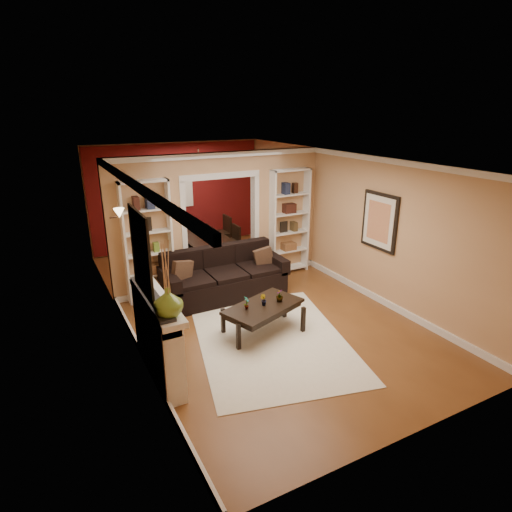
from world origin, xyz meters
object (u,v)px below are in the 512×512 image
sofa (225,274)px  dining_table (202,246)px  coffee_table (263,319)px  bookshelf_right (289,222)px  fireplace (159,336)px  bookshelf_left (148,242)px

sofa → dining_table: size_ratio=1.33×
dining_table → coffee_table: bearing=173.7°
sofa → bookshelf_right: bearing=17.8°
bookshelf_right → fireplace: bookshelf_right is taller
coffee_table → sofa: bearing=69.0°
coffee_table → fireplace: bearing=170.6°
coffee_table → bookshelf_left: bookshelf_left is taller
fireplace → bookshelf_left: bearing=78.0°
bookshelf_left → fireplace: 2.65m
sofa → fireplace: bearing=-133.2°
coffee_table → dining_table: size_ratio=0.72×
sofa → bookshelf_left: size_ratio=1.04×
dining_table → bookshelf_left: bearing=134.8°
bookshelf_right → dining_table: (-1.40, 1.69, -0.83)m
sofa → bookshelf_left: (-1.29, 0.58, 0.68)m
coffee_table → dining_table: 3.90m
bookshelf_right → dining_table: size_ratio=1.28×
coffee_table → bookshelf_right: bearing=29.8°
bookshelf_left → bookshelf_right: 3.10m
bookshelf_left → dining_table: bearing=44.8°
bookshelf_left → fireplace: (-0.54, -2.53, -0.57)m
sofa → bookshelf_right: bookshelf_right is taller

